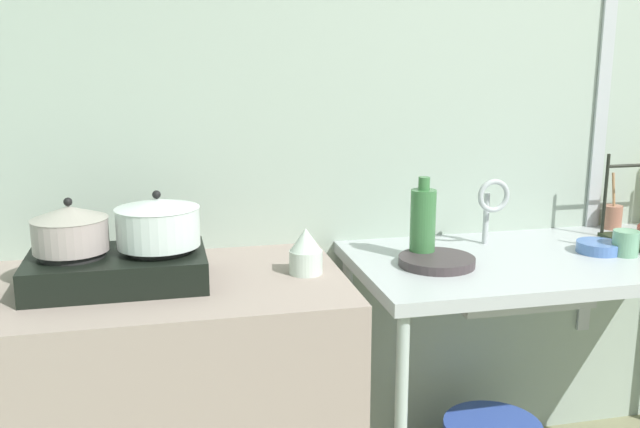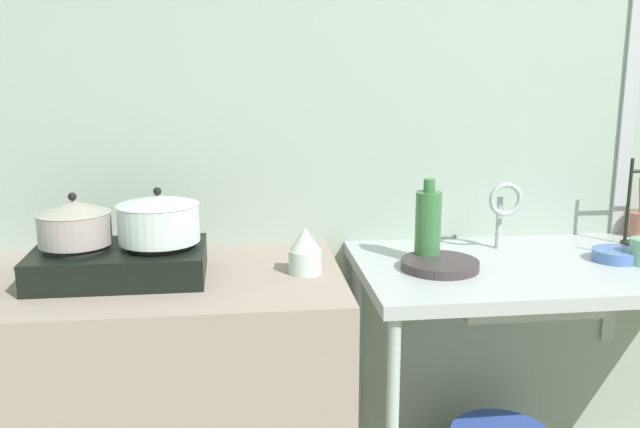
{
  "view_description": "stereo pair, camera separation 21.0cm",
  "coord_description": "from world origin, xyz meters",
  "px_view_note": "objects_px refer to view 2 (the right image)",
  "views": [
    {
      "loc": [
        -1.49,
        -0.78,
        1.47
      ],
      "look_at": [
        -1.03,
        1.22,
        1.01
      ],
      "focal_mm": 39.73,
      "sensor_mm": 36.0,
      "label": 1
    },
    {
      "loc": [
        -1.29,
        -0.81,
        1.47
      ],
      "look_at": [
        -1.03,
        1.22,
        1.01
      ],
      "focal_mm": 39.73,
      "sensor_mm": 36.0,
      "label": 2
    }
  ],
  "objects_px": {
    "small_bowl_on_drainboard": "(615,255)",
    "utensil_jar": "(638,224)",
    "faucet": "(504,205)",
    "percolator": "(305,251)",
    "pot_on_left_burner": "(74,222)",
    "frying_pan": "(440,265)",
    "bottle_by_sink": "(428,226)",
    "pot_on_right_burner": "(159,218)",
    "stove": "(119,262)",
    "sink_basin": "(520,284)"
  },
  "relations": [
    {
      "from": "small_bowl_on_drainboard",
      "to": "utensil_jar",
      "type": "bearing_deg",
      "value": 49.07
    },
    {
      "from": "faucet",
      "to": "percolator",
      "type": "bearing_deg",
      "value": -166.85
    },
    {
      "from": "small_bowl_on_drainboard",
      "to": "utensil_jar",
      "type": "height_order",
      "value": "utensil_jar"
    },
    {
      "from": "faucet",
      "to": "small_bowl_on_drainboard",
      "type": "height_order",
      "value": "faucet"
    },
    {
      "from": "pot_on_left_burner",
      "to": "percolator",
      "type": "distance_m",
      "value": 0.67
    },
    {
      "from": "small_bowl_on_drainboard",
      "to": "faucet",
      "type": "bearing_deg",
      "value": 154.53
    },
    {
      "from": "faucet",
      "to": "pot_on_left_burner",
      "type": "bearing_deg",
      "value": -173.82
    },
    {
      "from": "frying_pan",
      "to": "bottle_by_sink",
      "type": "height_order",
      "value": "bottle_by_sink"
    },
    {
      "from": "pot_on_right_burner",
      "to": "utensil_jar",
      "type": "xyz_separation_m",
      "value": [
        1.66,
        0.27,
        -0.13
      ]
    },
    {
      "from": "pot_on_right_burner",
      "to": "faucet",
      "type": "xyz_separation_m",
      "value": [
        1.1,
        0.14,
        -0.02
      ]
    },
    {
      "from": "stove",
      "to": "faucet",
      "type": "distance_m",
      "value": 1.23
    },
    {
      "from": "pot_on_left_burner",
      "to": "percolator",
      "type": "xyz_separation_m",
      "value": [
        0.66,
        -0.01,
        -0.11
      ]
    },
    {
      "from": "pot_on_right_burner",
      "to": "utensil_jar",
      "type": "distance_m",
      "value": 1.69
    },
    {
      "from": "pot_on_right_burner",
      "to": "sink_basin",
      "type": "bearing_deg",
      "value": -0.05
    },
    {
      "from": "pot_on_left_burner",
      "to": "sink_basin",
      "type": "distance_m",
      "value": 1.36
    },
    {
      "from": "percolator",
      "to": "pot_on_right_burner",
      "type": "bearing_deg",
      "value": 178.23
    },
    {
      "from": "sink_basin",
      "to": "faucet",
      "type": "xyz_separation_m",
      "value": [
        -0.01,
        0.15,
        0.22
      ]
    },
    {
      "from": "sink_basin",
      "to": "small_bowl_on_drainboard",
      "type": "relative_size",
      "value": 3.05
    },
    {
      "from": "frying_pan",
      "to": "small_bowl_on_drainboard",
      "type": "height_order",
      "value": "small_bowl_on_drainboard"
    },
    {
      "from": "frying_pan",
      "to": "faucet",
      "type": "bearing_deg",
      "value": 32.94
    },
    {
      "from": "pot_on_right_burner",
      "to": "bottle_by_sink",
      "type": "xyz_separation_m",
      "value": [
        0.82,
        0.05,
        -0.06
      ]
    },
    {
      "from": "utensil_jar",
      "to": "small_bowl_on_drainboard",
      "type": "bearing_deg",
      "value": -130.93
    },
    {
      "from": "pot_on_left_burner",
      "to": "faucet",
      "type": "relative_size",
      "value": 0.89
    },
    {
      "from": "pot_on_right_burner",
      "to": "faucet",
      "type": "distance_m",
      "value": 1.11
    },
    {
      "from": "faucet",
      "to": "frying_pan",
      "type": "height_order",
      "value": "faucet"
    },
    {
      "from": "stove",
      "to": "small_bowl_on_drainboard",
      "type": "xyz_separation_m",
      "value": [
        1.53,
        -0.01,
        -0.03
      ]
    },
    {
      "from": "pot_on_left_burner",
      "to": "utensil_jar",
      "type": "height_order",
      "value": "pot_on_left_burner"
    },
    {
      "from": "stove",
      "to": "sink_basin",
      "type": "height_order",
      "value": "stove"
    },
    {
      "from": "frying_pan",
      "to": "small_bowl_on_drainboard",
      "type": "distance_m",
      "value": 0.58
    },
    {
      "from": "pot_on_right_burner",
      "to": "frying_pan",
      "type": "distance_m",
      "value": 0.85
    },
    {
      "from": "pot_on_right_burner",
      "to": "small_bowl_on_drainboard",
      "type": "xyz_separation_m",
      "value": [
        1.42,
        -0.01,
        -0.16
      ]
    },
    {
      "from": "percolator",
      "to": "utensil_jar",
      "type": "bearing_deg",
      "value": 13.09
    },
    {
      "from": "percolator",
      "to": "sink_basin",
      "type": "distance_m",
      "value": 0.7
    },
    {
      "from": "percolator",
      "to": "bottle_by_sink",
      "type": "distance_m",
      "value": 0.4
    },
    {
      "from": "sink_basin",
      "to": "utensil_jar",
      "type": "relative_size",
      "value": 2.07
    },
    {
      "from": "utensil_jar",
      "to": "bottle_by_sink",
      "type": "bearing_deg",
      "value": -165.24
    },
    {
      "from": "small_bowl_on_drainboard",
      "to": "pot_on_left_burner",
      "type": "bearing_deg",
      "value": 179.78
    },
    {
      "from": "percolator",
      "to": "small_bowl_on_drainboard",
      "type": "height_order",
      "value": "percolator"
    },
    {
      "from": "small_bowl_on_drainboard",
      "to": "percolator",
      "type": "bearing_deg",
      "value": -179.61
    },
    {
      "from": "pot_on_left_burner",
      "to": "utensil_jar",
      "type": "bearing_deg",
      "value": 8.22
    },
    {
      "from": "faucet",
      "to": "small_bowl_on_drainboard",
      "type": "distance_m",
      "value": 0.38
    },
    {
      "from": "small_bowl_on_drainboard",
      "to": "pot_on_right_burner",
      "type": "bearing_deg",
      "value": 179.74
    },
    {
      "from": "pot_on_left_burner",
      "to": "utensil_jar",
      "type": "xyz_separation_m",
      "value": [
        1.9,
        0.27,
        -0.13
      ]
    },
    {
      "from": "pot_on_left_burner",
      "to": "frying_pan",
      "type": "relative_size",
      "value": 0.88
    },
    {
      "from": "percolator",
      "to": "sink_basin",
      "type": "bearing_deg",
      "value": 1.02
    },
    {
      "from": "pot_on_right_burner",
      "to": "sink_basin",
      "type": "distance_m",
      "value": 1.13
    },
    {
      "from": "faucet",
      "to": "stove",
      "type": "bearing_deg",
      "value": -173.23
    },
    {
      "from": "stove",
      "to": "sink_basin",
      "type": "distance_m",
      "value": 1.23
    },
    {
      "from": "pot_on_right_burner",
      "to": "utensil_jar",
      "type": "bearing_deg",
      "value": 9.38
    },
    {
      "from": "pot_on_right_burner",
      "to": "percolator",
      "type": "bearing_deg",
      "value": -1.77
    }
  ]
}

